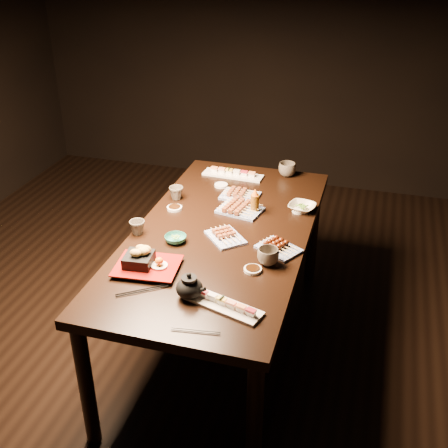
{
  "coord_description": "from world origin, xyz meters",
  "views": [
    {
      "loc": [
        1.12,
        -2.35,
        2.21
      ],
      "look_at": [
        0.4,
        0.16,
        0.77
      ],
      "focal_mm": 45.0,
      "sensor_mm": 36.0,
      "label": 1
    }
  ],
  "objects_px": {
    "yakitori_plate_center": "(240,207)",
    "yakitori_plate_left": "(240,193)",
    "sushi_platter_near": "(222,302)",
    "teacup_far_left": "(176,193)",
    "teapot": "(189,285)",
    "edamame_bowl_green": "(176,239)",
    "yakitori_plate_right": "(225,234)",
    "teacup_near_left": "(137,227)",
    "edamame_bowl_cream": "(302,207)",
    "condiment_bottle": "(255,201)",
    "sushi_platter_far": "(233,173)",
    "teacup_mid_right": "(268,256)",
    "teacup_far_right": "(287,169)",
    "tempura_tray": "(147,260)",
    "dining_table": "(222,290)"
  },
  "relations": [
    {
      "from": "dining_table",
      "to": "yakitori_plate_left",
      "type": "height_order",
      "value": "yakitori_plate_left"
    },
    {
      "from": "edamame_bowl_cream",
      "to": "teapot",
      "type": "height_order",
      "value": "teapot"
    },
    {
      "from": "sushi_platter_near",
      "to": "yakitori_plate_right",
      "type": "distance_m",
      "value": 0.57
    },
    {
      "from": "yakitori_plate_center",
      "to": "teacup_mid_right",
      "type": "bearing_deg",
      "value": -49.98
    },
    {
      "from": "sushi_platter_near",
      "to": "tempura_tray",
      "type": "relative_size",
      "value": 1.25
    },
    {
      "from": "sushi_platter_far",
      "to": "condiment_bottle",
      "type": "relative_size",
      "value": 2.63
    },
    {
      "from": "teacup_far_left",
      "to": "edamame_bowl_green",
      "type": "bearing_deg",
      "value": -70.15
    },
    {
      "from": "teacup_mid_right",
      "to": "yakitori_plate_center",
      "type": "bearing_deg",
      "value": 118.55
    },
    {
      "from": "yakitori_plate_center",
      "to": "yakitori_plate_left",
      "type": "distance_m",
      "value": 0.19
    },
    {
      "from": "teacup_mid_right",
      "to": "teacup_far_right",
      "type": "distance_m",
      "value": 1.05
    },
    {
      "from": "dining_table",
      "to": "teapot",
      "type": "xyz_separation_m",
      "value": [
        0.03,
        -0.59,
        0.43
      ]
    },
    {
      "from": "yakitori_plate_left",
      "to": "tempura_tray",
      "type": "xyz_separation_m",
      "value": [
        -0.22,
        -0.87,
        0.03
      ]
    },
    {
      "from": "condiment_bottle",
      "to": "sushi_platter_near",
      "type": "bearing_deg",
      "value": -85.7
    },
    {
      "from": "teapot",
      "to": "edamame_bowl_green",
      "type": "bearing_deg",
      "value": 127.0
    },
    {
      "from": "sushi_platter_near",
      "to": "teacup_far_left",
      "type": "relative_size",
      "value": 4.47
    },
    {
      "from": "edamame_bowl_green",
      "to": "teacup_far_right",
      "type": "xyz_separation_m",
      "value": [
        0.39,
        0.98,
        0.03
      ]
    },
    {
      "from": "teacup_mid_right",
      "to": "teapot",
      "type": "xyz_separation_m",
      "value": [
        -0.27,
        -0.35,
        0.02
      ]
    },
    {
      "from": "edamame_bowl_green",
      "to": "teacup_mid_right",
      "type": "distance_m",
      "value": 0.5
    },
    {
      "from": "teacup_mid_right",
      "to": "teacup_far_left",
      "type": "relative_size",
      "value": 1.27
    },
    {
      "from": "teacup_near_left",
      "to": "yakitori_plate_right",
      "type": "bearing_deg",
      "value": 9.87
    },
    {
      "from": "sushi_platter_far",
      "to": "yakitori_plate_right",
      "type": "relative_size",
      "value": 1.87
    },
    {
      "from": "dining_table",
      "to": "sushi_platter_far",
      "type": "distance_m",
      "value": 0.83
    },
    {
      "from": "sushi_platter_near",
      "to": "condiment_bottle",
      "type": "height_order",
      "value": "condiment_bottle"
    },
    {
      "from": "teacup_mid_right",
      "to": "teacup_near_left",
      "type": "bearing_deg",
      "value": 172.53
    },
    {
      "from": "sushi_platter_far",
      "to": "edamame_bowl_green",
      "type": "xyz_separation_m",
      "value": [
        -0.06,
        -0.88,
        -0.01
      ]
    },
    {
      "from": "teacup_near_left",
      "to": "edamame_bowl_cream",
      "type": "bearing_deg",
      "value": 32.95
    },
    {
      "from": "teacup_near_left",
      "to": "teacup_far_left",
      "type": "distance_m",
      "value": 0.45
    },
    {
      "from": "sushi_platter_near",
      "to": "yakitori_plate_right",
      "type": "height_order",
      "value": "yakitori_plate_right"
    },
    {
      "from": "yakitori_plate_left",
      "to": "teacup_near_left",
      "type": "height_order",
      "value": "teacup_near_left"
    },
    {
      "from": "dining_table",
      "to": "teacup_far_left",
      "type": "relative_size",
      "value": 21.88
    },
    {
      "from": "tempura_tray",
      "to": "teacup_far_right",
      "type": "bearing_deg",
      "value": 65.4
    },
    {
      "from": "yakitori_plate_right",
      "to": "teacup_near_left",
      "type": "height_order",
      "value": "teacup_near_left"
    },
    {
      "from": "yakitori_plate_right",
      "to": "teacup_near_left",
      "type": "relative_size",
      "value": 2.55
    },
    {
      "from": "teacup_far_left",
      "to": "yakitori_plate_right",
      "type": "bearing_deg",
      "value": -42.03
    },
    {
      "from": "edamame_bowl_cream",
      "to": "teacup_near_left",
      "type": "distance_m",
      "value": 0.93
    },
    {
      "from": "tempura_tray",
      "to": "teacup_far_right",
      "type": "relative_size",
      "value": 2.7
    },
    {
      "from": "yakitori_plate_center",
      "to": "edamame_bowl_cream",
      "type": "distance_m",
      "value": 0.35
    },
    {
      "from": "edamame_bowl_green",
      "to": "yakitori_plate_left",
      "type": "bearing_deg",
      "value": 72.91
    },
    {
      "from": "edamame_bowl_cream",
      "to": "sushi_platter_far",
      "type": "bearing_deg",
      "value": 145.06
    },
    {
      "from": "teacup_far_right",
      "to": "condiment_bottle",
      "type": "xyz_separation_m",
      "value": [
        -0.08,
        -0.55,
        0.03
      ]
    },
    {
      "from": "condiment_bottle",
      "to": "teacup_mid_right",
      "type": "bearing_deg",
      "value": -69.74
    },
    {
      "from": "sushi_platter_far",
      "to": "teapot",
      "type": "xyz_separation_m",
      "value": [
        0.16,
        -1.3,
        0.04
      ]
    },
    {
      "from": "yakitori_plate_right",
      "to": "edamame_bowl_green",
      "type": "xyz_separation_m",
      "value": [
        -0.24,
        -0.1,
        -0.01
      ]
    },
    {
      "from": "yakitori_plate_center",
      "to": "teacup_mid_right",
      "type": "xyz_separation_m",
      "value": [
        0.26,
        -0.49,
        0.01
      ]
    },
    {
      "from": "yakitori_plate_right",
      "to": "tempura_tray",
      "type": "height_order",
      "value": "tempura_tray"
    },
    {
      "from": "sushi_platter_far",
      "to": "yakitori_plate_center",
      "type": "distance_m",
      "value": 0.49
    },
    {
      "from": "dining_table",
      "to": "edamame_bowl_green",
      "type": "height_order",
      "value": "edamame_bowl_green"
    },
    {
      "from": "yakitori_plate_left",
      "to": "condiment_bottle",
      "type": "relative_size",
      "value": 1.5
    },
    {
      "from": "dining_table",
      "to": "tempura_tray",
      "type": "height_order",
      "value": "tempura_tray"
    },
    {
      "from": "sushi_platter_far",
      "to": "yakitori_plate_left",
      "type": "bearing_deg",
      "value": 116.39
    }
  ]
}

